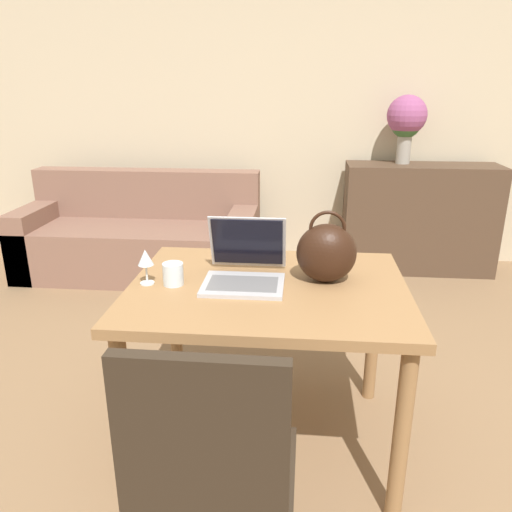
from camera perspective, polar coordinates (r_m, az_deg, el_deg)
wall_back at (r=4.43m, az=4.98°, el=17.01°), size 10.00×0.06×2.70m
dining_table at (r=2.04m, az=1.36°, el=-5.87°), size 1.11×0.87×0.75m
chair at (r=1.47m, az=-4.99°, el=-23.68°), size 0.44×0.44×0.95m
couch at (r=4.25m, az=-12.96°, el=1.95°), size 1.92×0.78×0.82m
sideboard at (r=4.37m, az=18.09°, el=4.10°), size 1.22×0.40×0.89m
laptop at (r=2.03m, az=-1.23°, el=-0.94°), size 0.32×0.34×0.25m
drinking_glass at (r=2.01m, az=-9.45°, el=-2.04°), size 0.08×0.08×0.09m
wine_glass at (r=2.02m, az=-12.51°, el=-0.38°), size 0.06×0.06×0.14m
handbag at (r=2.01m, az=8.05°, el=0.41°), size 0.24×0.18×0.29m
flower_vase at (r=4.26m, az=16.82°, el=14.69°), size 0.31×0.31×0.54m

